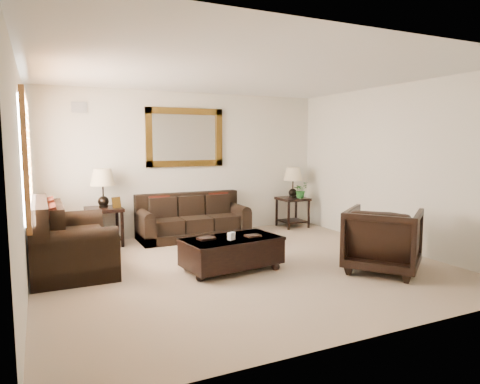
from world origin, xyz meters
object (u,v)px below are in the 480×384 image
coffee_table (232,250)px  armchair (383,237)px  sofa (192,222)px  end_table_left (103,196)px  loveseat (66,244)px  end_table_right (293,188)px

coffee_table → armchair: bearing=-33.9°
armchair → sofa: bearing=-9.0°
end_table_left → coffee_table: 2.69m
loveseat → end_table_right: 4.65m
sofa → armchair: 3.53m
loveseat → end_table_right: size_ratio=1.41×
end_table_right → end_table_left: bearing=-179.7°
end_table_left → armchair: (3.23, -3.16, -0.38)m
end_table_left → end_table_right: (3.79, 0.02, -0.05)m
coffee_table → end_table_right: bearing=35.7°
coffee_table → armchair: armchair is taller
sofa → coffee_table: bearing=-94.7°
loveseat → sofa: bearing=-62.2°
loveseat → coffee_table: bearing=-116.0°
end_table_right → armchair: size_ratio=1.29×
end_table_left → armchair: end_table_left is taller
end_table_left → armchair: size_ratio=1.37×
armchair → coffee_table: bearing=26.2°
end_table_right → coffee_table: bearing=-136.8°
sofa → end_table_left: size_ratio=1.51×
coffee_table → armchair: 2.07m
end_table_right → loveseat: bearing=-164.3°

